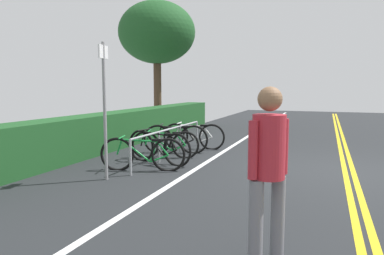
{
  "coord_description": "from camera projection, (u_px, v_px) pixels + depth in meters",
  "views": [
    {
      "loc": [
        -7.91,
        0.49,
        1.75
      ],
      "look_at": [
        -0.19,
        3.39,
        0.81
      ],
      "focal_mm": 33.55,
      "sensor_mm": 36.0,
      "label": 1
    }
  ],
  "objects": [
    {
      "name": "bike_lane_stripe_white",
      "position": [
        208.0,
        161.0,
        8.45
      ],
      "size": [
        33.72,
        0.12,
        0.0
      ],
      "primitive_type": "cube",
      "color": "white",
      "rests_on": "ground_plane"
    },
    {
      "name": "bicycle_1",
      "position": [
        158.0,
        147.0,
        8.2
      ],
      "size": [
        0.55,
        1.78,
        0.78
      ],
      "color": "black",
      "rests_on": "ground_plane"
    },
    {
      "name": "hedge_backdrop",
      "position": [
        125.0,
        127.0,
        10.98
      ],
      "size": [
        12.84,
        0.84,
        1.01
      ],
      "primitive_type": "cube",
      "color": "#1C4C21",
      "rests_on": "ground_plane"
    },
    {
      "name": "bicycle_0",
      "position": [
        143.0,
        154.0,
        7.48
      ],
      "size": [
        0.63,
        1.75,
        0.74
      ],
      "color": "black",
      "rests_on": "ground_plane"
    },
    {
      "name": "centre_line_yellow_inner",
      "position": [
        353.0,
        172.0,
        7.36
      ],
      "size": [
        33.72,
        0.1,
        0.0
      ],
      "primitive_type": "cube",
      "color": "gold",
      "rests_on": "ground_plane"
    },
    {
      "name": "centre_line_yellow_outer",
      "position": [
        345.0,
        172.0,
        7.41
      ],
      "size": [
        33.72,
        0.1,
        0.0
      ],
      "primitive_type": "cube",
      "color": "gold",
      "rests_on": "ground_plane"
    },
    {
      "name": "pedestrian",
      "position": [
        268.0,
        163.0,
        3.46
      ],
      "size": [
        0.41,
        0.33,
        1.75
      ],
      "color": "slate",
      "rests_on": "ground_plane"
    },
    {
      "name": "ground_plane",
      "position": [
        349.0,
        173.0,
        7.39
      ],
      "size": [
        37.47,
        11.98,
        0.05
      ],
      "primitive_type": "cube",
      "color": "#232628"
    },
    {
      "name": "tree_mid",
      "position": [
        157.0,
        33.0,
        15.23
      ],
      "size": [
        3.26,
        3.26,
        5.35
      ],
      "color": "#473323",
      "rests_on": "ground_plane"
    },
    {
      "name": "bike_rack",
      "position": [
        170.0,
        136.0,
        8.82
      ],
      "size": [
        3.89,
        0.05,
        0.74
      ],
      "color": "#9EA0A5",
      "rests_on": "ground_plane"
    },
    {
      "name": "bicycle_2",
      "position": [
        165.0,
        144.0,
        8.83
      ],
      "size": [
        0.62,
        1.62,
        0.71
      ],
      "color": "black",
      "rests_on": "ground_plane"
    },
    {
      "name": "bicycle_3",
      "position": [
        176.0,
        139.0,
        9.48
      ],
      "size": [
        0.57,
        1.69,
        0.79
      ],
      "color": "black",
      "rests_on": "ground_plane"
    },
    {
      "name": "bicycle_4",
      "position": [
        194.0,
        136.0,
        10.12
      ],
      "size": [
        0.46,
        1.79,
        0.76
      ],
      "color": "black",
      "rests_on": "ground_plane"
    },
    {
      "name": "sign_post_near",
      "position": [
        104.0,
        99.0,
        6.61
      ],
      "size": [
        0.36,
        0.09,
        2.56
      ],
      "color": "gray",
      "rests_on": "ground_plane"
    }
  ]
}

